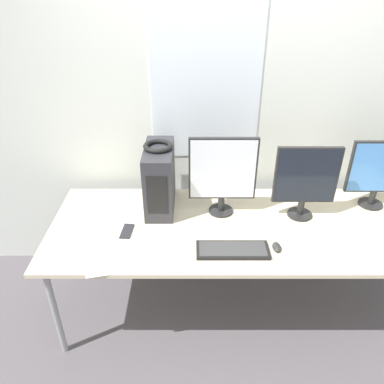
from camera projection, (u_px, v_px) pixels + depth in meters
The scene contains 12 objects.
ground_plane at pixel (239, 360), 2.47m from camera, with size 14.00×14.00×0.00m, color #565156.
wall_back at pixel (236, 109), 2.71m from camera, with size 8.00×0.07×2.70m.
desk at pixel (239, 230), 2.51m from camera, with size 2.49×0.95×0.76m.
pc_tower at pixel (161, 179), 2.57m from camera, with size 0.19×0.44×0.45m.
headphones at pixel (160, 146), 2.45m from camera, with size 0.20×0.20×0.03m.
monitor_main at pixel (224, 173), 2.47m from camera, with size 0.45×0.17×0.56m.
monitor_right_near at pixel (307, 180), 2.44m from camera, with size 0.42×0.17×0.51m.
monitor_right_far at pixel (382, 172), 2.56m from camera, with size 0.44×0.17×0.50m.
keyboard at pixel (234, 250), 2.25m from camera, with size 0.44×0.17×0.02m.
mouse at pixel (278, 247), 2.27m from camera, with size 0.05×0.09×0.03m.
cell_phone at pixel (128, 231), 2.43m from camera, with size 0.08×0.16×0.01m.
paper_sheet_left at pixel (106, 258), 2.21m from camera, with size 0.27×0.33×0.00m.
Camera 1 is at (-0.30, -1.55, 2.23)m, focal length 35.00 mm.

